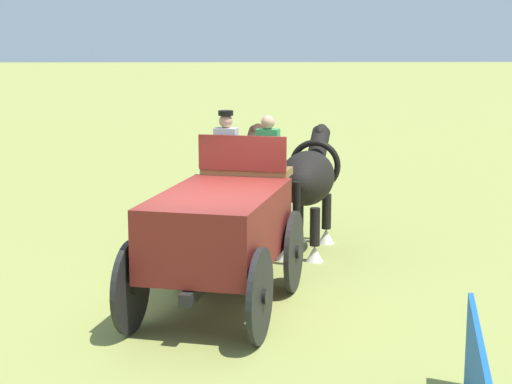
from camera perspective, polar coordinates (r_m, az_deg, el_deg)
ground_plane at (r=12.50m, az=-2.51°, el=-7.93°), size 220.00×220.00×0.00m
show_wagon at (r=12.33m, az=-2.34°, el=-2.35°), size 5.91×2.73×2.76m
draft_horse_near at (r=15.93m, az=-1.07°, el=0.99°), size 2.90×1.35×2.18m
draft_horse_off at (r=15.64m, az=3.53°, el=0.87°), size 2.94×1.45×2.20m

